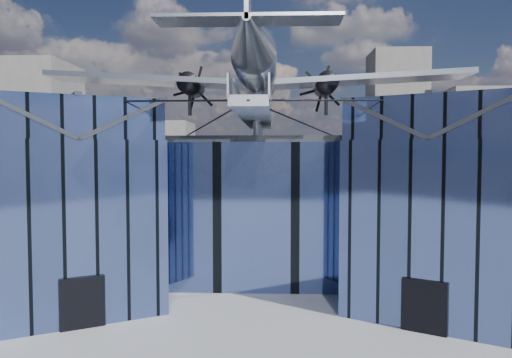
{
  "coord_description": "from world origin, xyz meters",
  "views": [
    {
      "loc": [
        1.15,
        -28.79,
        8.81
      ],
      "look_at": [
        0.0,
        2.0,
        7.2
      ],
      "focal_mm": 35.0,
      "sensor_mm": 36.0,
      "label": 1
    }
  ],
  "objects": [
    {
      "name": "museum",
      "position": [
        0.0,
        5.82,
        5.54
      ],
      "size": [
        32.88,
        24.5,
        17.6
      ],
      "color": "#4B5E98",
      "rests_on": "ground"
    },
    {
      "name": "ground_plane",
      "position": [
        0.0,
        0.0,
        0.0
      ],
      "size": [
        120.0,
        120.0,
        0.0
      ],
      "primitive_type": "plane",
      "color": "gray"
    },
    {
      "name": "bg_towers",
      "position": [
        1.45,
        50.49,
        10.01
      ],
      "size": [
        77.0,
        24.5,
        26.0
      ],
      "color": "slate",
      "rests_on": "ground"
    }
  ]
}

